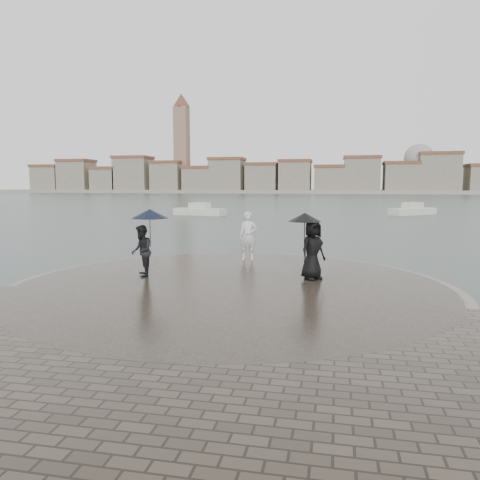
# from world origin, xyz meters

# --- Properties ---
(ground) EXTENTS (400.00, 400.00, 0.00)m
(ground) POSITION_xyz_m (0.00, 0.00, 0.00)
(ground) COLOR #2B3835
(ground) RESTS_ON ground
(kerb_ring) EXTENTS (12.50, 12.50, 0.32)m
(kerb_ring) POSITION_xyz_m (0.00, 3.50, 0.16)
(kerb_ring) COLOR gray
(kerb_ring) RESTS_ON ground
(quay_tip) EXTENTS (11.90, 11.90, 0.36)m
(quay_tip) POSITION_xyz_m (0.00, 3.50, 0.18)
(quay_tip) COLOR #2D261E
(quay_tip) RESTS_ON ground
(statue) EXTENTS (0.69, 0.48, 1.78)m
(statue) POSITION_xyz_m (-0.31, 7.76, 1.25)
(statue) COLOR silver
(statue) RESTS_ON quay_tip
(visitor_left) EXTENTS (1.24, 1.13, 2.04)m
(visitor_left) POSITION_xyz_m (-2.79, 4.04, 1.52)
(visitor_left) COLOR black
(visitor_left) RESTS_ON quay_tip
(visitor_right) EXTENTS (1.24, 1.10, 1.95)m
(visitor_right) POSITION_xyz_m (2.14, 4.65, 1.46)
(visitor_right) COLOR black
(visitor_right) RESTS_ON quay_tip
(far_skyline) EXTENTS (260.00, 20.00, 37.00)m
(far_skyline) POSITION_xyz_m (-6.29, 160.71, 5.61)
(far_skyline) COLOR gray
(far_skyline) RESTS_ON ground
(boats) EXTENTS (27.09, 9.00, 1.50)m
(boats) POSITION_xyz_m (-0.18, 39.85, 0.38)
(boats) COLOR beige
(boats) RESTS_ON ground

